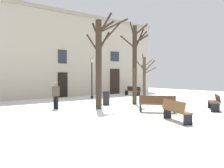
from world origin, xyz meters
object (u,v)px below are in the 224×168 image
at_px(tree_foreground, 100,59).
at_px(bench_near_center_tree, 157,104).
at_px(tree_near_facade, 135,60).
at_px(person_strolling, 56,94).
at_px(bench_near_lamp, 215,102).
at_px(streetlamp, 92,73).
at_px(litter_bin, 106,98).
at_px(bench_facing_shops, 133,91).
at_px(bench_back_to_back_right, 176,111).
at_px(tree_left_of_center, 144,74).

bearing_deg(tree_foreground, bench_near_center_tree, -62.63).
xyz_separation_m(tree_near_facade, tree_foreground, (-3.15, -0.24, -0.08)).
distance_m(bench_near_center_tree, person_strolling, 5.82).
bearing_deg(bench_near_lamp, streetlamp, -115.77).
bearing_deg(streetlamp, bench_near_center_tree, -101.20).
bearing_deg(bench_near_lamp, litter_bin, -93.62).
distance_m(tree_foreground, litter_bin, 3.04).
bearing_deg(bench_facing_shops, tree_foreground, -61.72).
height_order(bench_facing_shops, bench_near_lamp, bench_near_lamp).
bearing_deg(bench_facing_shops, litter_bin, -63.03).
bearing_deg(bench_back_to_back_right, tree_left_of_center, -17.65).
height_order(tree_near_facade, person_strolling, tree_near_facade).
bearing_deg(tree_near_facade, bench_back_to_back_right, -118.60).
height_order(bench_near_center_tree, person_strolling, person_strolling).
height_order(bench_near_center_tree, bench_facing_shops, bench_near_center_tree).
distance_m(tree_left_of_center, tree_foreground, 8.16).
height_order(bench_near_center_tree, bench_near_lamp, bench_near_center_tree).
height_order(tree_left_of_center, streetlamp, tree_left_of_center).
bearing_deg(tree_left_of_center, bench_near_center_tree, -132.81).
bearing_deg(bench_near_center_tree, litter_bin, -36.34).
height_order(tree_left_of_center, bench_back_to_back_right, tree_left_of_center).
height_order(tree_left_of_center, bench_near_lamp, tree_left_of_center).
height_order(tree_left_of_center, person_strolling, tree_left_of_center).
xyz_separation_m(tree_foreground, bench_near_lamp, (4.70, -4.53, -2.45)).
relative_size(litter_bin, bench_near_lamp, 0.52).
bearing_deg(streetlamp, bench_near_lamp, -81.80).
xyz_separation_m(bench_near_center_tree, person_strolling, (-3.58, 4.57, 0.39)).
distance_m(litter_bin, bench_near_center_tree, 4.16).
xyz_separation_m(tree_left_of_center, litter_bin, (-6.04, -2.16, -1.60)).
bearing_deg(person_strolling, bench_near_lamp, -156.23).
bearing_deg(tree_near_facade, bench_near_center_tree, -116.14).
height_order(tree_foreground, bench_facing_shops, tree_foreground).
bearing_deg(litter_bin, person_strolling, 173.15).
xyz_separation_m(tree_foreground, bench_near_center_tree, (1.56, -3.01, -2.43)).
height_order(litter_bin, bench_near_lamp, litter_bin).
height_order(tree_left_of_center, litter_bin, tree_left_of_center).
xyz_separation_m(tree_foreground, person_strolling, (-2.02, 1.56, -2.04)).
height_order(tree_foreground, streetlamp, tree_foreground).
distance_m(streetlamp, litter_bin, 5.07).
distance_m(tree_foreground, streetlamp, 6.47).
bearing_deg(bench_back_to_back_right, tree_near_facade, -5.78).
xyz_separation_m(bench_facing_shops, bench_near_lamp, (-3.33, -9.95, 0.01)).
xyz_separation_m(litter_bin, bench_back_to_back_right, (-1.13, -6.24, 0.02)).
xyz_separation_m(tree_near_facade, bench_near_lamp, (1.55, -4.77, -2.53)).
bearing_deg(tree_near_facade, litter_bin, 152.84).
xyz_separation_m(bench_near_lamp, bench_back_to_back_right, (-4.46, -0.56, 0.02)).
height_order(bench_facing_shops, bench_back_to_back_right, bench_back_to_back_right).
xyz_separation_m(streetlamp, bench_near_lamp, (1.45, -10.07, -1.69)).
relative_size(bench_near_center_tree, person_strolling, 1.12).
height_order(bench_near_center_tree, bench_back_to_back_right, bench_back_to_back_right).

